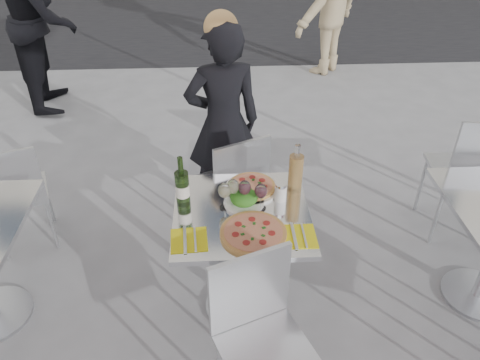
{
  "coord_description": "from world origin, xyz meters",
  "views": [
    {
      "loc": [
        -0.11,
        -1.94,
        2.31
      ],
      "look_at": [
        0.0,
        0.15,
        0.85
      ],
      "focal_mm": 35.0,
      "sensor_mm": 36.0,
      "label": 1
    }
  ],
  "objects_px": {
    "wine_bottle": "(182,186)",
    "carafe": "(296,172)",
    "chair_far": "(235,181)",
    "pedestrian_a": "(40,17)",
    "side_chair_lfar": "(15,190)",
    "chair_near": "(260,328)",
    "wineglass_red_a": "(245,189)",
    "wineglass_red_b": "(261,192)",
    "wineglass_white_a": "(225,191)",
    "napkin_right": "(298,236)",
    "napkin_left": "(189,240)",
    "pizza_far": "(252,187)",
    "wineglass_white_b": "(233,187)",
    "main_table": "(241,241)",
    "pedestrian_b": "(329,0)",
    "sugar_shaker": "(281,192)",
    "woman_diner": "(223,124)",
    "pizza_near": "(253,233)",
    "salad_plate": "(244,199)",
    "side_chair_rfar": "(474,168)"
  },
  "relations": [
    {
      "from": "wine_bottle",
      "to": "carafe",
      "type": "distance_m",
      "value": 0.63
    },
    {
      "from": "chair_far",
      "to": "pedestrian_a",
      "type": "distance_m",
      "value": 3.1
    },
    {
      "from": "side_chair_lfar",
      "to": "chair_near",
      "type": "bearing_deg",
      "value": 122.01
    },
    {
      "from": "wineglass_red_a",
      "to": "wineglass_red_b",
      "type": "relative_size",
      "value": 1.0
    },
    {
      "from": "wineglass_white_a",
      "to": "wineglass_red_b",
      "type": "xyz_separation_m",
      "value": [
        0.19,
        -0.01,
        0.0
      ]
    },
    {
      "from": "napkin_right",
      "to": "carafe",
      "type": "bearing_deg",
      "value": 84.57
    },
    {
      "from": "napkin_left",
      "to": "pizza_far",
      "type": "bearing_deg",
      "value": 46.51
    },
    {
      "from": "chair_far",
      "to": "wineglass_white_b",
      "type": "relative_size",
      "value": 5.51
    },
    {
      "from": "main_table",
      "to": "pedestrian_b",
      "type": "xyz_separation_m",
      "value": [
        1.25,
        3.81,
        0.34
      ]
    },
    {
      "from": "side_chair_lfar",
      "to": "carafe",
      "type": "bearing_deg",
      "value": 146.57
    },
    {
      "from": "wineglass_white_b",
      "to": "napkin_right",
      "type": "bearing_deg",
      "value": -42.41
    },
    {
      "from": "wine_bottle",
      "to": "sugar_shaker",
      "type": "bearing_deg",
      "value": 0.67
    },
    {
      "from": "carafe",
      "to": "wine_bottle",
      "type": "bearing_deg",
      "value": -170.94
    },
    {
      "from": "side_chair_lfar",
      "to": "pizza_far",
      "type": "distance_m",
      "value": 1.6
    },
    {
      "from": "woman_diner",
      "to": "pizza_near",
      "type": "bearing_deg",
      "value": 86.1
    },
    {
      "from": "wineglass_white_b",
      "to": "wineglass_red_b",
      "type": "xyz_separation_m",
      "value": [
        0.14,
        -0.05,
        0.0
      ]
    },
    {
      "from": "pizza_near",
      "to": "carafe",
      "type": "distance_m",
      "value": 0.47
    },
    {
      "from": "sugar_shaker",
      "to": "wineglass_white_a",
      "type": "bearing_deg",
      "value": -169.69
    },
    {
      "from": "wineglass_white_b",
      "to": "napkin_right",
      "type": "distance_m",
      "value": 0.43
    },
    {
      "from": "woman_diner",
      "to": "napkin_left",
      "type": "height_order",
      "value": "woman_diner"
    },
    {
      "from": "napkin_left",
      "to": "sugar_shaker",
      "type": "bearing_deg",
      "value": 28.1
    },
    {
      "from": "woman_diner",
      "to": "salad_plate",
      "type": "relative_size",
      "value": 6.72
    },
    {
      "from": "wineglass_white_b",
      "to": "wineglass_red_a",
      "type": "distance_m",
      "value": 0.06
    },
    {
      "from": "sugar_shaker",
      "to": "wineglass_white_a",
      "type": "height_order",
      "value": "wineglass_white_a"
    },
    {
      "from": "pizza_far",
      "to": "wineglass_white_a",
      "type": "relative_size",
      "value": 1.94
    },
    {
      "from": "wineglass_white_b",
      "to": "pedestrian_b",
      "type": "bearing_deg",
      "value": 70.88
    },
    {
      "from": "pizza_far",
      "to": "chair_near",
      "type": "bearing_deg",
      "value": -91.25
    },
    {
      "from": "salad_plate",
      "to": "wineglass_red_b",
      "type": "height_order",
      "value": "wineglass_red_b"
    },
    {
      "from": "salad_plate",
      "to": "wineglass_white_b",
      "type": "relative_size",
      "value": 1.4
    },
    {
      "from": "pedestrian_a",
      "to": "napkin_right",
      "type": "height_order",
      "value": "pedestrian_a"
    },
    {
      "from": "napkin_right",
      "to": "sugar_shaker",
      "type": "bearing_deg",
      "value": 100.07
    },
    {
      "from": "wineglass_white_a",
      "to": "wineglass_white_b",
      "type": "bearing_deg",
      "value": 37.26
    },
    {
      "from": "side_chair_lfar",
      "to": "napkin_right",
      "type": "distance_m",
      "value": 1.93
    },
    {
      "from": "side_chair_lfar",
      "to": "wineglass_white_a",
      "type": "relative_size",
      "value": 5.36
    },
    {
      "from": "chair_far",
      "to": "wineglass_white_a",
      "type": "bearing_deg",
      "value": 57.91
    },
    {
      "from": "salad_plate",
      "to": "wineglass_white_a",
      "type": "height_order",
      "value": "wineglass_white_a"
    },
    {
      "from": "carafe",
      "to": "napkin_left",
      "type": "relative_size",
      "value": 1.45
    },
    {
      "from": "wineglass_red_a",
      "to": "chair_far",
      "type": "bearing_deg",
      "value": 93.04
    },
    {
      "from": "side_chair_lfar",
      "to": "napkin_left",
      "type": "relative_size",
      "value": 4.21
    },
    {
      "from": "pizza_far",
      "to": "wineglass_white_a",
      "type": "distance_m",
      "value": 0.24
    },
    {
      "from": "chair_near",
      "to": "pizza_near",
      "type": "distance_m",
      "value": 0.45
    },
    {
      "from": "wineglass_white_a",
      "to": "side_chair_rfar",
      "type": "bearing_deg",
      "value": 17.84
    },
    {
      "from": "side_chair_lfar",
      "to": "pizza_far",
      "type": "bearing_deg",
      "value": 144.96
    },
    {
      "from": "pizza_near",
      "to": "wineglass_white_b",
      "type": "bearing_deg",
      "value": 109.28
    },
    {
      "from": "woman_diner",
      "to": "sugar_shaker",
      "type": "xyz_separation_m",
      "value": [
        0.29,
        -0.92,
        0.06
      ]
    },
    {
      "from": "wine_bottle",
      "to": "napkin_left",
      "type": "relative_size",
      "value": 1.47
    },
    {
      "from": "chair_far",
      "to": "carafe",
      "type": "distance_m",
      "value": 0.65
    },
    {
      "from": "side_chair_rfar",
      "to": "pizza_near",
      "type": "relative_size",
      "value": 2.97
    },
    {
      "from": "pedestrian_b",
      "to": "napkin_left",
      "type": "distance_m",
      "value": 4.3
    },
    {
      "from": "wineglass_red_b",
      "to": "napkin_right",
      "type": "distance_m",
      "value": 0.31
    }
  ]
}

